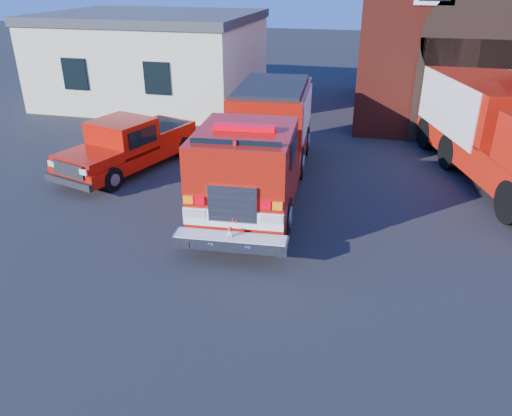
% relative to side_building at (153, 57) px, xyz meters
% --- Properties ---
extents(ground, '(100.00, 100.00, 0.00)m').
position_rel_side_building_xyz_m(ground, '(9.00, -13.00, -2.20)').
color(ground, black).
rests_on(ground, ground).
extents(parking_stripe_mid, '(0.12, 3.00, 0.01)m').
position_rel_side_building_xyz_m(parking_stripe_mid, '(15.50, -9.00, -2.20)').
color(parking_stripe_mid, yellow).
rests_on(parking_stripe_mid, ground).
extents(parking_stripe_far, '(0.12, 3.00, 0.01)m').
position_rel_side_building_xyz_m(parking_stripe_far, '(15.50, -6.00, -2.20)').
color(parking_stripe_far, yellow).
rests_on(parking_stripe_far, ground).
extents(side_building, '(10.20, 8.20, 4.35)m').
position_rel_side_building_xyz_m(side_building, '(0.00, 0.00, 0.00)').
color(side_building, beige).
rests_on(side_building, ground).
extents(fire_engine, '(3.26, 9.33, 2.82)m').
position_rel_side_building_xyz_m(fire_engine, '(8.13, -10.01, -0.74)').
color(fire_engine, black).
rests_on(fire_engine, ground).
extents(pickup_truck, '(3.41, 5.77, 1.78)m').
position_rel_side_building_xyz_m(pickup_truck, '(3.36, -9.50, -1.36)').
color(pickup_truck, black).
rests_on(pickup_truck, ground).
extents(secondary_truck, '(5.43, 9.66, 3.00)m').
position_rel_side_building_xyz_m(secondary_truck, '(15.46, -7.41, -0.57)').
color(secondary_truck, black).
rests_on(secondary_truck, ground).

